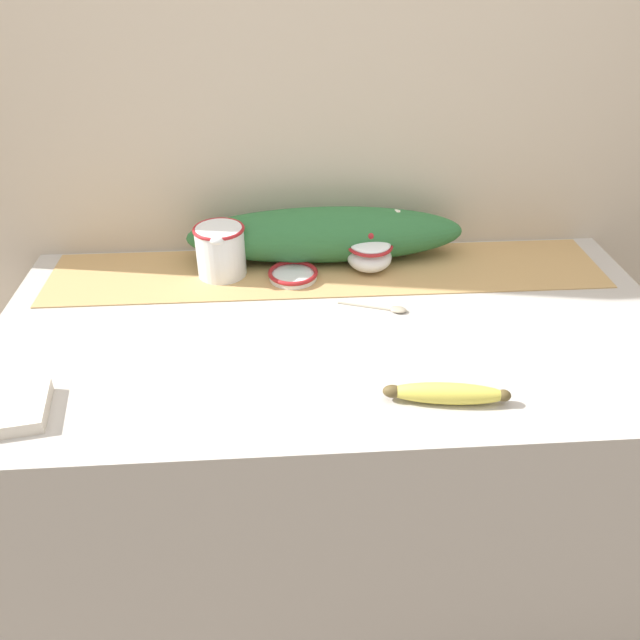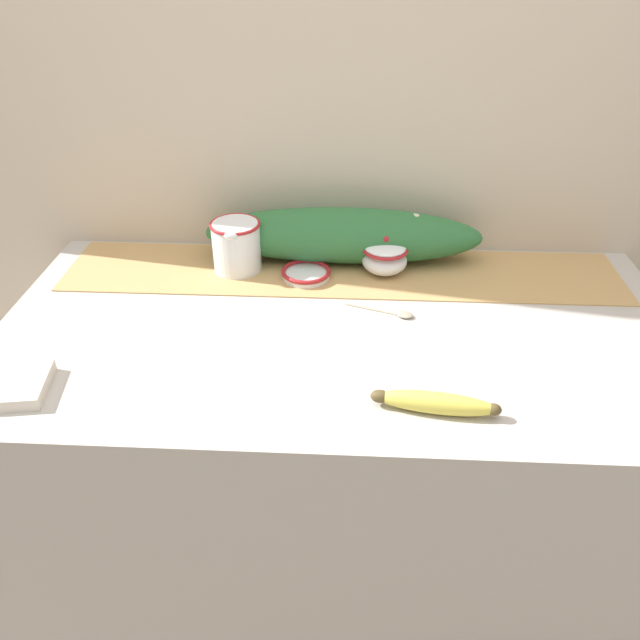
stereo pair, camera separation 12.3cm
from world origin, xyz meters
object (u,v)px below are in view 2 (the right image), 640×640
object	(u,v)px
napkin_stack	(13,386)
cream_pitcher	(237,244)
small_dish	(306,273)
sugar_bowl	(385,257)
banana	(435,403)
spoon	(400,314)

from	to	relation	value
napkin_stack	cream_pitcher	bearing A→B (deg)	55.48
cream_pitcher	small_dish	xyz separation A→B (m)	(0.17, -0.03, -0.05)
small_dish	sugar_bowl	bearing A→B (deg)	10.37
sugar_bowl	napkin_stack	xyz separation A→B (m)	(-0.68, -0.48, -0.03)
sugar_bowl	small_dish	xyz separation A→B (m)	(-0.18, -0.03, -0.03)
cream_pitcher	small_dish	bearing A→B (deg)	-11.83
sugar_bowl	banana	xyz separation A→B (m)	(0.07, -0.49, -0.03)
small_dish	spoon	xyz separation A→B (m)	(0.21, -0.15, -0.01)
banana	napkin_stack	xyz separation A→B (m)	(-0.75, 0.02, -0.01)
small_dish	spoon	world-z (taller)	small_dish
small_dish	cream_pitcher	bearing A→B (deg)	168.17
banana	small_dish	bearing A→B (deg)	119.00
cream_pitcher	banana	world-z (taller)	cream_pitcher
sugar_bowl	spoon	bearing A→B (deg)	-81.46
napkin_stack	small_dish	bearing A→B (deg)	41.82
cream_pitcher	spoon	distance (m)	0.43
small_dish	napkin_stack	bearing A→B (deg)	-138.18
cream_pitcher	spoon	bearing A→B (deg)	-26.56
cream_pitcher	banana	distance (m)	0.65
spoon	napkin_stack	xyz separation A→B (m)	(-0.71, -0.29, 0.01)
cream_pitcher	banana	bearing A→B (deg)	-49.55
small_dish	banana	world-z (taller)	banana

